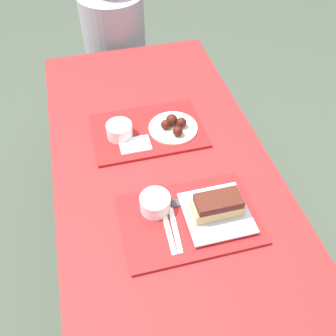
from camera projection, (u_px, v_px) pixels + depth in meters
ground_plane at (165, 267)px, 1.93m from camera, size 12.00×12.00×0.00m
picnic_table at (165, 186)px, 1.44m from camera, size 0.80×1.72×0.76m
picnic_bench_far at (123, 85)px, 2.35m from camera, size 0.76×0.28×0.46m
tray_near at (189, 219)px, 1.21m from camera, size 0.44×0.30×0.01m
tray_far at (148, 131)px, 1.50m from camera, size 0.44×0.30×0.01m
bowl_coleslaw_near at (155, 203)px, 1.21m from camera, size 0.10×0.10×0.06m
brisket_sandwich_plate at (217, 209)px, 1.19m from camera, size 0.21×0.21×0.09m
plastic_fork_near at (169, 231)px, 1.17m from camera, size 0.02×0.17×0.00m
plastic_knife_near at (175, 230)px, 1.18m from camera, size 0.03×0.17×0.00m
condiment_packet at (176, 203)px, 1.24m from camera, size 0.04×0.03×0.01m
bowl_coleslaw_far at (119, 130)px, 1.45m from camera, size 0.10×0.10×0.06m
wings_plate_far at (174, 126)px, 1.48m from camera, size 0.20×0.20×0.05m
napkin_far at (135, 145)px, 1.43m from camera, size 0.12×0.08×0.01m
person_seated_across at (114, 32)px, 2.08m from camera, size 0.34×0.34×0.68m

